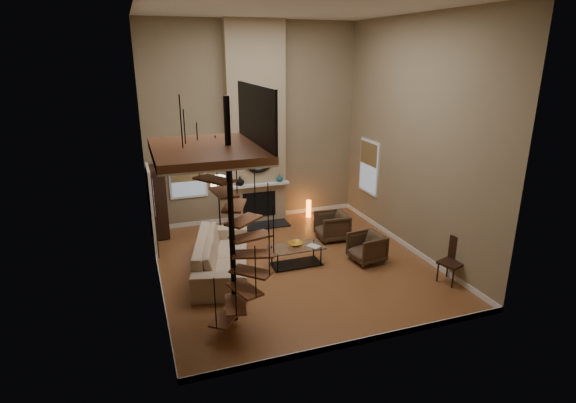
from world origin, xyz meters
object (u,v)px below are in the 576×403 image
object	(u,v)px
hutch	(159,202)
armchair_far	(369,247)
sofa	(222,255)
coffee_table	(296,253)
armchair_near	(335,226)
floor_lamp	(218,187)
accent_lamp	(309,209)
side_chair	(454,258)

from	to	relation	value
hutch	armchair_far	xyz separation A→B (m)	(4.46, -3.24, -0.60)
sofa	coffee_table	world-z (taller)	sofa
sofa	armchair_near	world-z (taller)	sofa
hutch	armchair_near	size ratio (longest dim) A/B	2.34
sofa	armchair_far	world-z (taller)	sofa
floor_lamp	accent_lamp	distance (m)	3.15
hutch	coffee_table	bearing A→B (deg)	-45.85
hutch	accent_lamp	xyz separation A→B (m)	(4.26, 0.04, -0.70)
armchair_far	floor_lamp	world-z (taller)	floor_lamp
armchair_far	floor_lamp	xyz separation A→B (m)	(-3.01, 2.45, 1.06)
accent_lamp	side_chair	size ratio (longest dim) A/B	0.53
coffee_table	side_chair	distance (m)	3.42
floor_lamp	armchair_near	bearing A→B (deg)	-18.48
hutch	accent_lamp	bearing A→B (deg)	0.54
coffee_table	armchair_near	bearing A→B (deg)	37.30
floor_lamp	hutch	bearing A→B (deg)	151.26
armchair_near	armchair_far	size ratio (longest dim) A/B	1.08
coffee_table	side_chair	xyz separation A→B (m)	(2.88, -1.83, 0.24)
coffee_table	floor_lamp	size ratio (longest dim) A/B	0.73
armchair_far	floor_lamp	size ratio (longest dim) A/B	0.43
armchair_near	floor_lamp	world-z (taller)	floor_lamp
hutch	floor_lamp	bearing A→B (deg)	-28.74
hutch	side_chair	size ratio (longest dim) A/B	1.90
floor_lamp	accent_lamp	bearing A→B (deg)	16.53
coffee_table	accent_lamp	world-z (taller)	accent_lamp
armchair_near	side_chair	size ratio (longest dim) A/B	0.82
hutch	accent_lamp	size ratio (longest dim) A/B	3.57
floor_lamp	side_chair	size ratio (longest dim) A/B	1.76
hutch	sofa	size ratio (longest dim) A/B	0.65
armchair_far	coffee_table	size ratio (longest dim) A/B	0.58
accent_lamp	side_chair	distance (m)	4.95
sofa	floor_lamp	distance (m)	2.11
armchair_near	coffee_table	distance (m)	1.87
coffee_table	armchair_far	bearing A→B (deg)	-12.43
floor_lamp	accent_lamp	size ratio (longest dim) A/B	3.30
coffee_table	accent_lamp	distance (m)	3.26
armchair_near	side_chair	distance (m)	3.28
hutch	side_chair	distance (m)	7.37
sofa	armchair_near	bearing A→B (deg)	-60.05
coffee_table	side_chair	size ratio (longest dim) A/B	1.29
hutch	coffee_table	xyz separation A→B (m)	(2.79, -2.87, -0.67)
armchair_far	coffee_table	xyz separation A→B (m)	(-1.67, 0.37, -0.07)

